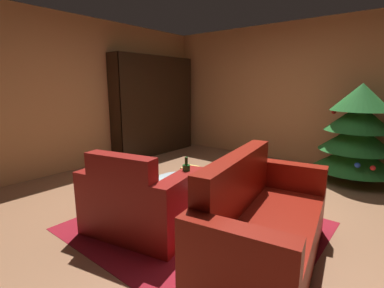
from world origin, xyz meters
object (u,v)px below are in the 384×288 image
Objects in this scene: armchair_red at (139,203)px; book_stack_on_table at (190,174)px; bottle_on_table at (186,175)px; coffee_table at (184,185)px; decorated_tree at (357,133)px; couch_red at (262,228)px; bookshelf_unit at (159,107)px.

armchair_red is 5.37× the size of book_stack_on_table.
bottle_on_table is at bearing 38.65° from armchair_red.
armchair_red reaches higher than coffee_table.
coffee_table is 2.93m from decorated_tree.
decorated_tree reaches higher than couch_red.
armchair_red is 1.76× the size of coffee_table.
coffee_table is (-0.95, 0.13, 0.12)m from couch_red.
couch_red is 0.86m from bottle_on_table.
coffee_table is at bearing 60.81° from armchair_red.
bottle_on_table is at bearing -40.57° from bookshelf_unit.
decorated_tree reaches higher than book_stack_on_table.
book_stack_on_table is 0.15× the size of decorated_tree.
armchair_red is at bearing -119.19° from coffee_table.
book_stack_on_table reaches higher than coffee_table.
bookshelf_unit is at bearing 139.51° from coffee_table.
armchair_red is 0.56m from bottle_on_table.
book_stack_on_table is (0.27, 0.48, 0.24)m from armchair_red.
couch_red is at bearing -33.33° from bookshelf_unit.
couch_red reaches higher than bottle_on_table.
armchair_red is (2.30, -2.58, -0.69)m from bookshelf_unit.
bookshelf_unit is 3.38m from coffee_table.
bookshelf_unit is 4.22m from couch_red.
book_stack_on_table is at bearing 119.45° from bottle_on_table.
decorated_tree reaches higher than coffee_table.
bottle_on_table is (0.37, 0.29, 0.29)m from armchair_red.
armchair_red is 1.22m from couch_red.
decorated_tree is (3.67, 0.51, -0.25)m from bookshelf_unit.
coffee_table is at bearing -113.06° from decorated_tree.
decorated_tree is at bearing 66.94° from coffee_table.
bookshelf_unit is 3.05× the size of coffee_table.
decorated_tree is (1.14, 2.68, 0.32)m from coffee_table.
book_stack_on_table is at bearing 60.84° from coffee_table.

